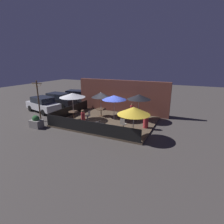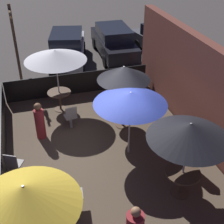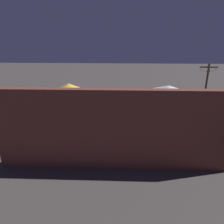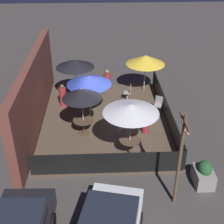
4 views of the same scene
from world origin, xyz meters
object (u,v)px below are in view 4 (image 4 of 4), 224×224
(planter_box, at_px, (204,174))
(light_post, at_px, (180,157))
(patio_umbrella_0, at_px, (131,109))
(patio_chair_0, at_px, (129,92))
(patio_umbrella_1, at_px, (82,93))
(patron_1, at_px, (107,80))
(patio_chair_1, at_px, (123,126))
(patio_umbrella_2, at_px, (75,63))
(patio_chair_2, at_px, (158,104))
(patron_2, at_px, (146,121))
(dining_table_1, at_px, (83,122))
(dining_table_0, at_px, (130,143))
(patio_umbrella_3, at_px, (89,80))
(dining_table_2, at_px, (77,88))
(patron_0, at_px, (63,96))
(patio_umbrella_4, at_px, (146,60))

(planter_box, bearing_deg, light_post, 124.61)
(patio_umbrella_0, relative_size, patio_chair_0, 2.72)
(patio_umbrella_1, height_order, patron_1, patio_umbrella_1)
(patio_umbrella_1, bearing_deg, patio_chair_1, -100.02)
(patio_umbrella_2, xyz_separation_m, planter_box, (-7.12, -5.21, -1.78))
(patio_chair_2, relative_size, patron_2, 0.69)
(dining_table_1, bearing_deg, patio_chair_2, -66.15)
(patio_umbrella_2, height_order, light_post, light_post)
(patio_umbrella_0, relative_size, dining_table_0, 2.73)
(patio_umbrella_3, distance_m, patron_2, 3.40)
(dining_table_1, xyz_separation_m, light_post, (-4.43, -3.39, 1.38))
(patio_umbrella_2, distance_m, patio_chair_1, 4.83)
(dining_table_2, bearing_deg, patio_chair_1, -149.00)
(dining_table_1, distance_m, patron_0, 3.00)
(patio_umbrella_0, height_order, dining_table_2, patio_umbrella_0)
(dining_table_2, bearing_deg, dining_table_0, -154.63)
(patio_umbrella_0, bearing_deg, patio_umbrella_3, 27.81)
(dining_table_0, relative_size, patio_chair_1, 0.96)
(patio_umbrella_1, height_order, patio_chair_2, patio_umbrella_1)
(patron_0, height_order, patron_1, patron_0)
(patio_chair_0, distance_m, patio_chair_1, 3.62)
(patron_1, bearing_deg, dining_table_0, -58.99)
(patio_umbrella_2, xyz_separation_m, dining_table_0, (-5.34, -2.53, -1.50))
(patio_chair_1, bearing_deg, dining_table_1, -107.40)
(dining_table_0, bearing_deg, patron_1, 6.68)
(dining_table_1, bearing_deg, planter_box, -126.96)
(dining_table_1, xyz_separation_m, patio_chair_2, (1.70, -3.84, -0.06))
(patio_chair_1, relative_size, patron_2, 0.70)
(patio_umbrella_0, bearing_deg, patron_2, -28.67)
(patio_umbrella_4, bearing_deg, patio_chair_1, 160.94)
(patio_umbrella_2, height_order, planter_box, patio_umbrella_2)
(patio_umbrella_4, bearing_deg, light_post, 179.49)
(patio_umbrella_0, height_order, patio_chair_0, patio_umbrella_0)
(patio_umbrella_1, relative_size, patio_chair_1, 2.48)
(patio_umbrella_4, distance_m, planter_box, 8.19)
(patio_chair_1, distance_m, planter_box, 4.30)
(dining_table_0, bearing_deg, light_post, -152.88)
(patio_umbrella_2, relative_size, planter_box, 2.24)
(patio_chair_0, xyz_separation_m, light_post, (-7.68, -0.97, 1.46))
(patio_umbrella_1, xyz_separation_m, planter_box, (-3.53, -4.70, -1.77))
(patron_1, distance_m, planter_box, 8.96)
(patio_umbrella_4, relative_size, dining_table_0, 2.48)
(patio_umbrella_4, relative_size, patio_chair_2, 2.39)
(patron_2, bearing_deg, dining_table_0, -104.53)
(patio_umbrella_0, xyz_separation_m, patio_umbrella_2, (5.34, 2.53, -0.16))
(patio_umbrella_3, relative_size, patio_chair_1, 2.35)
(patio_umbrella_2, xyz_separation_m, patio_chair_0, (-0.34, -2.93, -1.62))
(light_post, bearing_deg, dining_table_0, 27.12)
(patio_umbrella_0, height_order, dining_table_1, patio_umbrella_0)
(patio_umbrella_1, height_order, dining_table_0, patio_umbrella_1)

